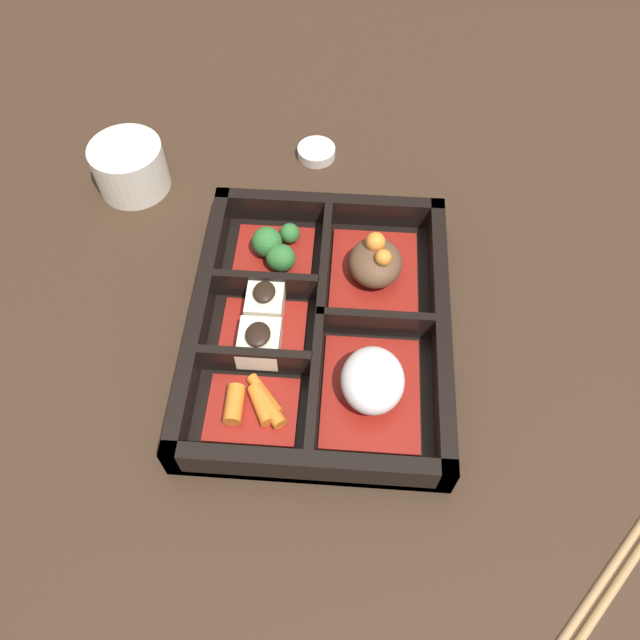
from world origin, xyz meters
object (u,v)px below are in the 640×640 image
Objects in this scene: bowl_rice at (372,383)px; chopsticks at (621,567)px; tea_cup at (130,166)px; sauce_dish at (316,152)px.

chopsticks is (0.13, 0.20, -0.03)m from bowl_rice.
sauce_dish is (-0.06, 0.20, -0.02)m from tea_cup.
tea_cup is at bearing -129.09° from chopsticks.
sauce_dish reaches higher than chopsticks.
bowl_rice reaches higher than chopsticks.
sauce_dish is at bearing -167.23° from bowl_rice.
bowl_rice reaches higher than sauce_dish.
chopsticks is 3.78× the size of sauce_dish.
tea_cup is (-0.25, -0.27, -0.00)m from bowl_rice.
bowl_rice is 0.37m from tea_cup.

